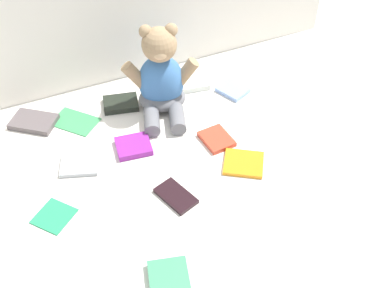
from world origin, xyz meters
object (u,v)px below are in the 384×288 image
Objects in this scene: book_case_1 at (134,146)px; book_case_4 at (217,139)px; book_case_9 at (75,121)px; book_case_3 at (176,196)px; book_case_10 at (121,103)px; teddy_bear at (161,80)px; book_case_6 at (233,90)px; book_case_5 at (169,278)px; book_case_7 at (34,122)px; book_case_2 at (54,216)px; book_case_0 at (244,163)px; book_case_11 at (189,84)px; book_case_8 at (80,165)px.

book_case_4 is (0.24, -0.07, -0.00)m from book_case_1.
book_case_4 is 0.45m from book_case_9.
book_case_3 is 0.43m from book_case_10.
book_case_6 is (0.24, -0.02, -0.10)m from teddy_bear.
book_case_7 is (-0.18, 0.68, -0.00)m from book_case_5.
book_case_7 reaches higher than book_case_6.
book_case_10 is at bearing -179.88° from book_case_1.
book_case_2 is 0.47m from book_case_10.
book_case_1 is at bearing -174.78° from book_case_10.
book_case_9 is (0.12, -0.04, -0.01)m from book_case_7.
book_case_10 reaches higher than book_case_0.
book_case_4 is 0.35m from book_case_10.
book_case_10 reaches higher than book_case_9.
teddy_bear reaches higher than book_case_2.
book_case_1 is 1.06× the size of book_case_6.
book_case_7 reaches higher than book_case_0.
book_case_2 is 0.65m from book_case_11.
book_case_8 is at bearing -75.03° from book_case_2.
book_case_11 is at bearing -102.19° from book_case_4.
book_case_9 is at bearing -86.33° from book_case_3.
book_case_3 is 1.14× the size of book_case_4.
book_case_9 is 0.40m from book_case_11.
book_case_7 is (-0.25, 0.23, -0.00)m from book_case_1.
book_case_1 is 0.16m from book_case_8.
book_case_7 is 1.03× the size of book_case_11.
book_case_8 is at bearing -136.86° from teddy_bear.
book_case_0 is at bearing -133.50° from book_case_2.
book_case_8 is (0.11, 0.15, 0.00)m from book_case_2.
book_case_2 is 0.72m from book_case_6.
teddy_bear is 2.55× the size of book_case_3.
book_case_8 is at bearing 38.14° from book_case_9.
book_case_5 is 0.90× the size of book_case_8.
book_case_8 is at bearing -65.64° from book_case_3.
teddy_bear is at bearing 141.80° from book_case_1.
book_case_1 is 0.21m from book_case_10.
book_case_10 and book_case_11 have the same top height.
book_case_10 is (-0.24, 0.40, 0.00)m from book_case_0.
book_case_5 reaches higher than book_case_6.
book_case_8 reaches higher than book_case_0.
teddy_bear reaches higher than book_case_7.
book_case_1 is at bearing 110.83° from book_case_8.
book_case_7 is (0.02, 0.39, 0.01)m from book_case_2.
book_case_0 is (0.11, -0.34, -0.10)m from teddy_bear.
book_case_1 is 0.94× the size of book_case_8.
book_case_3 is 0.49m from book_case_11.
book_case_7 reaches higher than book_case_4.
book_case_1 is (-0.26, 0.19, 0.00)m from book_case_0.
teddy_bear is 0.25m from book_case_4.
book_case_8 is 0.96× the size of book_case_10.
book_case_5 reaches higher than book_case_1.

